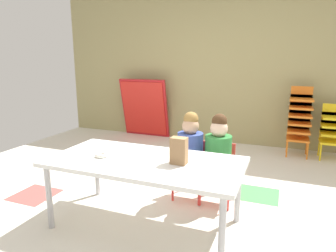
{
  "coord_description": "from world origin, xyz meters",
  "views": [
    {
      "loc": [
        1.09,
        -2.7,
        1.44
      ],
      "look_at": [
        0.14,
        -0.29,
        0.85
      ],
      "focal_mm": 31.9,
      "sensor_mm": 36.0,
      "label": 1
    }
  ],
  "objects_px": {
    "seated_child_near_camera": "(190,148)",
    "kid_chair_orange_stack": "(300,118)",
    "folded_activity_table": "(144,108)",
    "paper_bag_brown": "(179,151)",
    "craft_table": "(145,165)",
    "seated_child_middle_seat": "(218,151)",
    "donut_powdered_on_plate": "(102,155)",
    "paper_plate_near_edge": "(102,157)",
    "kid_chair_yellow_stack": "(333,128)"
  },
  "relations": [
    {
      "from": "seated_child_near_camera",
      "to": "kid_chair_orange_stack",
      "type": "distance_m",
      "value": 2.26
    },
    {
      "from": "kid_chair_yellow_stack",
      "to": "paper_plate_near_edge",
      "type": "bearing_deg",
      "value": -127.92
    },
    {
      "from": "kid_chair_yellow_stack",
      "to": "paper_bag_brown",
      "type": "bearing_deg",
      "value": -118.91
    },
    {
      "from": "kid_chair_yellow_stack",
      "to": "paper_plate_near_edge",
      "type": "height_order",
      "value": "kid_chair_yellow_stack"
    },
    {
      "from": "folded_activity_table",
      "to": "seated_child_near_camera",
      "type": "bearing_deg",
      "value": -53.92
    },
    {
      "from": "kid_chair_yellow_stack",
      "to": "seated_child_middle_seat",
      "type": "bearing_deg",
      "value": -122.16
    },
    {
      "from": "paper_bag_brown",
      "to": "seated_child_near_camera",
      "type": "bearing_deg",
      "value": 98.7
    },
    {
      "from": "seated_child_middle_seat",
      "to": "paper_bag_brown",
      "type": "xyz_separation_m",
      "value": [
        -0.19,
        -0.62,
        0.16
      ]
    },
    {
      "from": "seated_child_middle_seat",
      "to": "kid_chair_yellow_stack",
      "type": "distance_m",
      "value": 2.34
    },
    {
      "from": "folded_activity_table",
      "to": "donut_powdered_on_plate",
      "type": "relative_size",
      "value": 9.26
    },
    {
      "from": "seated_child_near_camera",
      "to": "donut_powdered_on_plate",
      "type": "xyz_separation_m",
      "value": [
        -0.58,
        -0.73,
        0.07
      ]
    },
    {
      "from": "donut_powdered_on_plate",
      "to": "seated_child_near_camera",
      "type": "bearing_deg",
      "value": 51.6
    },
    {
      "from": "seated_child_near_camera",
      "to": "seated_child_middle_seat",
      "type": "xyz_separation_m",
      "value": [
        0.29,
        0.0,
        0.0
      ]
    },
    {
      "from": "seated_child_middle_seat",
      "to": "paper_bag_brown",
      "type": "distance_m",
      "value": 0.67
    },
    {
      "from": "folded_activity_table",
      "to": "paper_bag_brown",
      "type": "xyz_separation_m",
      "value": [
        1.67,
        -2.78,
        0.18
      ]
    },
    {
      "from": "seated_child_near_camera",
      "to": "folded_activity_table",
      "type": "bearing_deg",
      "value": 126.08
    },
    {
      "from": "seated_child_near_camera",
      "to": "donut_powdered_on_plate",
      "type": "bearing_deg",
      "value": -128.4
    },
    {
      "from": "kid_chair_orange_stack",
      "to": "paper_bag_brown",
      "type": "height_order",
      "value": "kid_chair_orange_stack"
    },
    {
      "from": "craft_table",
      "to": "kid_chair_orange_stack",
      "type": "relative_size",
      "value": 1.58
    },
    {
      "from": "craft_table",
      "to": "paper_plate_near_edge",
      "type": "bearing_deg",
      "value": -166.59
    },
    {
      "from": "kid_chair_orange_stack",
      "to": "donut_powdered_on_plate",
      "type": "distance_m",
      "value": 3.18
    },
    {
      "from": "paper_bag_brown",
      "to": "paper_plate_near_edge",
      "type": "bearing_deg",
      "value": -171.26
    },
    {
      "from": "kid_chair_yellow_stack",
      "to": "paper_bag_brown",
      "type": "distance_m",
      "value": 2.99
    },
    {
      "from": "craft_table",
      "to": "paper_bag_brown",
      "type": "height_order",
      "value": "paper_bag_brown"
    },
    {
      "from": "seated_child_middle_seat",
      "to": "paper_plate_near_edge",
      "type": "distance_m",
      "value": 1.13
    },
    {
      "from": "seated_child_middle_seat",
      "to": "donut_powdered_on_plate",
      "type": "height_order",
      "value": "seated_child_middle_seat"
    },
    {
      "from": "seated_child_near_camera",
      "to": "donut_powdered_on_plate",
      "type": "relative_size",
      "value": 7.82
    },
    {
      "from": "folded_activity_table",
      "to": "paper_bag_brown",
      "type": "bearing_deg",
      "value": -59.05
    },
    {
      "from": "craft_table",
      "to": "kid_chair_orange_stack",
      "type": "xyz_separation_m",
      "value": [
        1.29,
        2.62,
        0.02
      ]
    },
    {
      "from": "kid_chair_orange_stack",
      "to": "donut_powdered_on_plate",
      "type": "height_order",
      "value": "kid_chair_orange_stack"
    },
    {
      "from": "seated_child_near_camera",
      "to": "kid_chair_orange_stack",
      "type": "height_order",
      "value": "kid_chair_orange_stack"
    },
    {
      "from": "kid_chair_yellow_stack",
      "to": "donut_powdered_on_plate",
      "type": "relative_size",
      "value": 6.82
    },
    {
      "from": "kid_chair_orange_stack",
      "to": "kid_chair_yellow_stack",
      "type": "xyz_separation_m",
      "value": [
        0.45,
        -0.0,
        -0.12
      ]
    },
    {
      "from": "seated_child_near_camera",
      "to": "kid_chair_orange_stack",
      "type": "xyz_separation_m",
      "value": [
        1.08,
        1.98,
        0.02
      ]
    },
    {
      "from": "seated_child_near_camera",
      "to": "paper_bag_brown",
      "type": "xyz_separation_m",
      "value": [
        0.1,
        -0.62,
        0.16
      ]
    },
    {
      "from": "craft_table",
      "to": "paper_plate_near_edge",
      "type": "distance_m",
      "value": 0.38
    },
    {
      "from": "seated_child_near_camera",
      "to": "kid_chair_yellow_stack",
      "type": "xyz_separation_m",
      "value": [
        1.53,
        1.98,
        -0.1
      ]
    },
    {
      "from": "folded_activity_table",
      "to": "donut_powdered_on_plate",
      "type": "xyz_separation_m",
      "value": [
        1.0,
        -2.89,
        0.09
      ]
    },
    {
      "from": "folded_activity_table",
      "to": "paper_plate_near_edge",
      "type": "relative_size",
      "value": 6.04
    },
    {
      "from": "folded_activity_table",
      "to": "paper_bag_brown",
      "type": "height_order",
      "value": "folded_activity_table"
    },
    {
      "from": "folded_activity_table",
      "to": "seated_child_middle_seat",
      "type": "bearing_deg",
      "value": -49.24
    },
    {
      "from": "kid_chair_yellow_stack",
      "to": "craft_table",
      "type": "bearing_deg",
      "value": -123.58
    },
    {
      "from": "seated_child_near_camera",
      "to": "folded_activity_table",
      "type": "xyz_separation_m",
      "value": [
        -1.57,
        2.16,
        -0.02
      ]
    },
    {
      "from": "seated_child_near_camera",
      "to": "paper_bag_brown",
      "type": "height_order",
      "value": "seated_child_near_camera"
    },
    {
      "from": "kid_chair_yellow_stack",
      "to": "kid_chair_orange_stack",
      "type": "bearing_deg",
      "value": 179.94
    },
    {
      "from": "kid_chair_yellow_stack",
      "to": "folded_activity_table",
      "type": "xyz_separation_m",
      "value": [
        -3.11,
        0.18,
        0.08
      ]
    },
    {
      "from": "seated_child_middle_seat",
      "to": "paper_plate_near_edge",
      "type": "height_order",
      "value": "seated_child_middle_seat"
    },
    {
      "from": "craft_table",
      "to": "folded_activity_table",
      "type": "xyz_separation_m",
      "value": [
        -1.37,
        2.8,
        -0.02
      ]
    },
    {
      "from": "kid_chair_orange_stack",
      "to": "craft_table",
      "type": "bearing_deg",
      "value": -116.19
    },
    {
      "from": "craft_table",
      "to": "seated_child_middle_seat",
      "type": "height_order",
      "value": "seated_child_middle_seat"
    }
  ]
}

